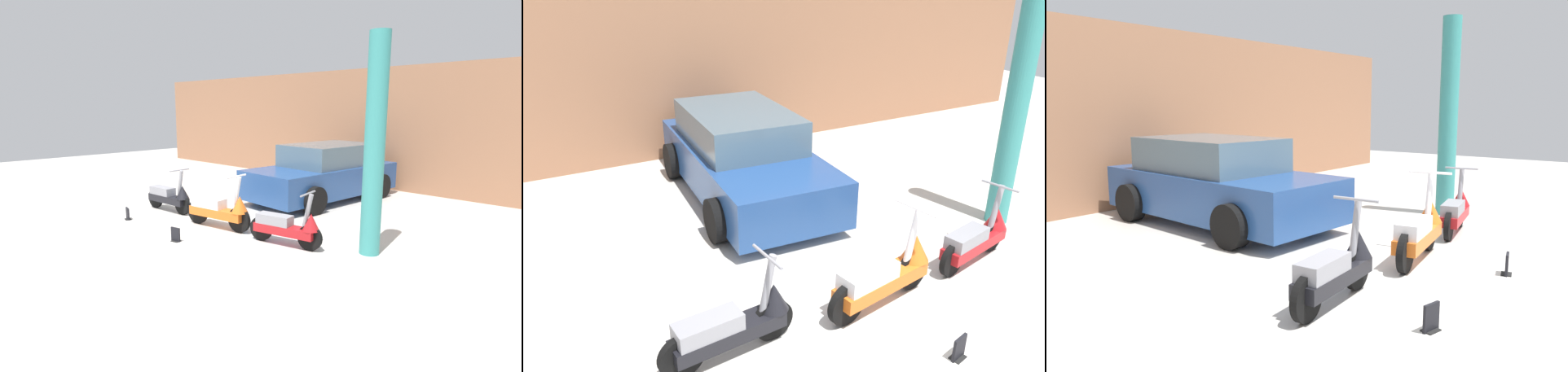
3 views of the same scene
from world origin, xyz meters
TOP-DOWN VIEW (x-y plane):
  - wall_back at (0.00, 7.08)m, footprint 19.60×0.12m
  - scooter_front_left at (-1.31, 1.07)m, footprint 1.48×0.53m
  - scooter_front_right at (0.56, 1.01)m, footprint 1.59×0.61m
  - scooter_front_center at (2.21, 1.15)m, footprint 1.41×0.58m
  - car_rear_left at (0.45, 4.63)m, footprint 2.31×4.38m
  - placard_near_right_scooter at (0.61, -0.08)m, footprint 0.20×0.15m
  - support_column_side at (3.42, 1.81)m, footprint 0.33×0.33m

SIDE VIEW (x-z plane):
  - placard_near_right_scooter at x=0.61m, z-range -0.02..0.24m
  - scooter_front_center at x=2.21m, z-range -0.14..0.85m
  - scooter_front_left at x=-1.31m, z-range -0.15..0.88m
  - scooter_front_right at x=0.56m, z-range -0.16..0.95m
  - car_rear_left at x=0.45m, z-range -0.03..1.41m
  - wall_back at x=0.00m, z-range 0.00..3.53m
  - support_column_side at x=3.42m, z-range 0.00..3.53m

